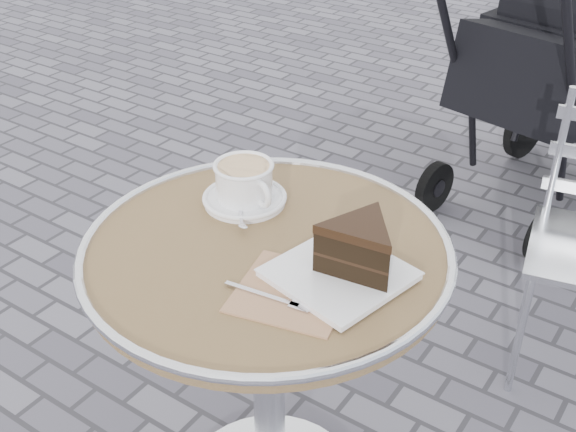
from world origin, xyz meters
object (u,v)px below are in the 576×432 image
Objects in this scene: cappuccino_set at (245,186)px; baby_stroller at (563,75)px; cafe_table at (268,313)px; cake_plate_set at (353,254)px.

cappuccino_set is 0.16× the size of baby_stroller.
cafe_table is at bearing -80.65° from baby_stroller.
cappuccino_set is 0.58× the size of cake_plate_set.
cake_plate_set is at bearing -74.76° from baby_stroller.
cafe_table is 0.62× the size of baby_stroller.
cappuccino_set is at bearing -85.27° from baby_stroller.
baby_stroller is at bearing 102.19° from cappuccino_set.
cappuccino_set is at bearing 140.85° from cafe_table.
baby_stroller reaches higher than cappuccino_set.
cafe_table is 0.27m from cappuccino_set.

